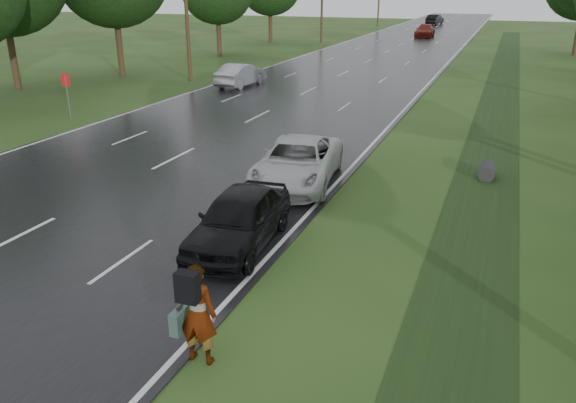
% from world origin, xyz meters
% --- Properties ---
extents(ground, '(220.00, 220.00, 0.00)m').
position_xyz_m(ground, '(0.00, 0.00, 0.00)').
color(ground, '#274217').
rests_on(ground, ground).
extents(road, '(14.00, 180.00, 0.04)m').
position_xyz_m(road, '(0.00, 45.00, 0.02)').
color(road, black).
rests_on(road, ground).
extents(edge_stripe_east, '(0.12, 180.00, 0.01)m').
position_xyz_m(edge_stripe_east, '(6.75, 45.00, 0.04)').
color(edge_stripe_east, silver).
rests_on(edge_stripe_east, road).
extents(edge_stripe_west, '(0.12, 180.00, 0.01)m').
position_xyz_m(edge_stripe_west, '(-6.75, 45.00, 0.04)').
color(edge_stripe_west, silver).
rests_on(edge_stripe_west, road).
extents(center_line, '(0.12, 180.00, 0.01)m').
position_xyz_m(center_line, '(0.00, 45.00, 0.04)').
color(center_line, silver).
rests_on(center_line, road).
extents(drainage_ditch, '(2.20, 120.00, 0.56)m').
position_xyz_m(drainage_ditch, '(11.50, 18.71, 0.04)').
color(drainage_ditch, '#1A3113').
rests_on(drainage_ditch, ground).
extents(road_sign, '(0.50, 0.06, 2.30)m').
position_xyz_m(road_sign, '(-8.50, 12.00, 1.64)').
color(road_sign, slate).
rests_on(road_sign, ground).
extents(utility_pole_mid, '(1.60, 0.26, 10.00)m').
position_xyz_m(utility_pole_mid, '(-9.20, 25.00, 5.20)').
color(utility_pole_mid, '#3C2418').
rests_on(utility_pole_mid, ground).
extents(pedestrian, '(0.89, 0.77, 1.95)m').
position_xyz_m(pedestrian, '(7.18, -2.72, 1.00)').
color(pedestrian, '#A5998C').
rests_on(pedestrian, ground).
extents(white_pickup, '(3.15, 5.61, 1.48)m').
position_xyz_m(white_pickup, '(5.50, 6.98, 0.78)').
color(white_pickup, silver).
rests_on(white_pickup, road).
extents(dark_sedan, '(2.06, 4.47, 1.48)m').
position_xyz_m(dark_sedan, '(5.80, 1.84, 0.78)').
color(dark_sedan, black).
rests_on(dark_sedan, road).
extents(silver_sedan, '(1.83, 4.59, 1.49)m').
position_xyz_m(silver_sedan, '(-4.83, 24.11, 0.78)').
color(silver_sedan, gray).
rests_on(silver_sedan, road).
extents(far_car_red, '(2.19, 5.31, 1.54)m').
position_xyz_m(far_car_red, '(1.00, 67.17, 0.81)').
color(far_car_red, maroon).
rests_on(far_car_red, road).
extents(far_car_dark, '(2.57, 5.25, 1.66)m').
position_xyz_m(far_car_dark, '(-1.00, 92.38, 0.87)').
color(far_car_dark, black).
rests_on(far_car_dark, road).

